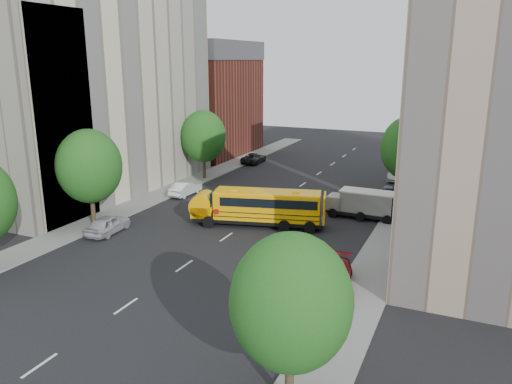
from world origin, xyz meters
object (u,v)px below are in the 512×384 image
Objects in this scene: street_tree_5 at (423,135)px; parked_car_4 at (389,194)px; street_tree_3 at (291,302)px; school_bus at (258,206)px; street_tree_2 at (203,136)px; parked_car_3 at (329,278)px; street_tree_1 at (89,166)px; safari_truck at (362,203)px; parked_car_0 at (108,224)px; parked_car_5 at (397,173)px; parked_car_2 at (254,158)px; parked_car_1 at (185,188)px; street_tree_4 at (409,148)px.

street_tree_5 is 13.53m from parked_car_4.
school_bus is (-9.95, 19.56, -2.79)m from street_tree_3.
street_tree_3 is at bearing -55.49° from street_tree_2.
parked_car_4 is (-0.01, 20.65, -0.05)m from parked_car_3.
street_tree_1 is 26.08m from street_tree_3.
street_tree_2 reaches higher than school_bus.
street_tree_2 reaches higher than safari_truck.
parked_car_5 reaches higher than parked_car_0.
parked_car_2 is 0.98× the size of parked_car_5.
safari_truck reaches higher than parked_car_4.
street_tree_1 is 1.52× the size of parked_car_3.
parked_car_1 is at bearing 138.90° from parked_car_3.
street_tree_5 is 1.44× the size of parked_car_3.
street_tree_1 is 1.66× the size of parked_car_5.
street_tree_1 is 18.00m from street_tree_2.
street_tree_1 is at bearing 167.11° from parked_car_3.
street_tree_2 reaches higher than parked_car_3.
parked_car_5 is at bearing 88.75° from safari_truck.
street_tree_1 reaches higher than parked_car_4.
parked_car_5 is (18.25, 15.19, 0.11)m from parked_car_1.
street_tree_5 is at bearing 28.61° from street_tree_2.
school_bus is (12.05, -12.44, -3.16)m from street_tree_2.
street_tree_5 is at bearing 90.00° from street_tree_4.
street_tree_1 is 21.31m from parked_car_3.
street_tree_4 is 0.75× the size of school_bus.
parked_car_5 is (17.78, 27.26, 0.06)m from parked_car_0.
school_bus is at bearing 130.11° from parked_car_3.
safari_truck is at bearing -20.04° from street_tree_2.
school_bus is 2.31× the size of parked_car_2.
parked_car_2 is 18.70m from parked_car_5.
parked_car_2 is 22.29m from parked_car_4.
parked_car_3 is at bearing -61.02° from school_bus.
street_tree_2 is at bearing 80.01° from parked_car_2.
street_tree_2 is 1.48× the size of parked_car_3.
parked_car_4 is 0.88× the size of parked_car_5.
street_tree_4 is at bearing 0.00° from street_tree_2.
street_tree_3 reaches higher than parked_car_3.
street_tree_5 is 36.92m from parked_car_0.
parked_car_0 is at bearing -122.64° from street_tree_5.
street_tree_2 reaches higher than parked_car_0.
street_tree_4 is (22.00, 18.00, 0.12)m from street_tree_1.
parked_car_2 is (-20.60, 42.50, -3.81)m from street_tree_3.
parked_car_3 is 1.25× the size of parked_car_4.
school_bus is 2.54× the size of parked_car_0.
parked_car_5 is (-0.61, 9.20, 0.07)m from parked_car_4.
safari_truck is (-2.66, -19.05, -3.43)m from street_tree_5.
street_tree_4 is 1.94× the size of parked_car_4.
school_bus is 2.63× the size of parked_car_1.
street_tree_1 is at bearing -126.25° from street_tree_5.
parked_car_2 is 37.32m from parked_car_3.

